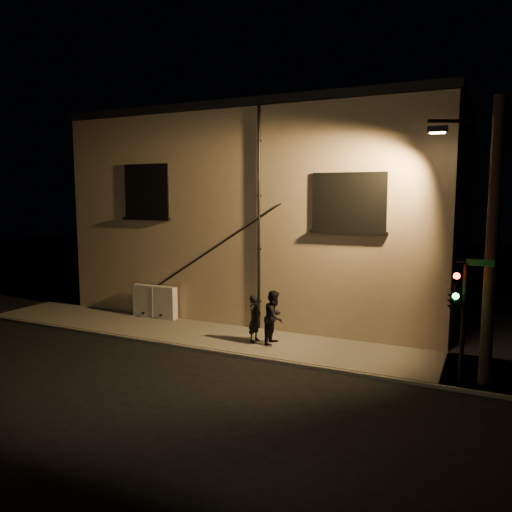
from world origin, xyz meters
The scene contains 8 objects.
ground centered at (0.00, 0.00, 0.00)m, with size 90.00×90.00×0.00m, color black.
sidewalk centered at (1.22, 4.39, 0.06)m, with size 21.00×16.00×0.12m.
building centered at (-3.00, 8.99, 4.40)m, with size 16.20×12.23×8.80m.
utility_cabinet centered at (-6.51, 2.70, 0.79)m, with size 2.04×0.34×1.34m, color #B8B4AF.
pedestrian_a centered at (-1.23, 1.39, 0.94)m, with size 0.60×0.39×1.64m, color black.
pedestrian_b centered at (-0.51, 1.43, 1.05)m, with size 0.90×0.71×1.86m, color black.
traffic_signal centered at (5.32, 0.30, 2.42)m, with size 1.29×2.02×3.42m.
streetlamp_pole centered at (6.05, 0.62, 4.08)m, with size 2.06×1.40×7.77m.
Camera 1 is at (6.14, -13.94, 5.24)m, focal length 35.00 mm.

